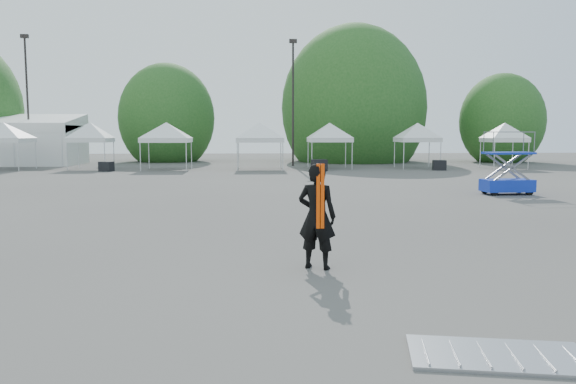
{
  "coord_description": "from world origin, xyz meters",
  "views": [
    {
      "loc": [
        0.03,
        -12.13,
        2.58
      ],
      "look_at": [
        0.74,
        -0.01,
        1.3
      ],
      "focal_mm": 35.0,
      "sensor_mm": 36.0,
      "label": 1
    }
  ],
  "objects": [
    {
      "name": "crate_west",
      "position": [
        -10.04,
        26.45,
        0.33
      ],
      "size": [
        1.03,
        0.92,
        0.66
      ],
      "primitive_type": "cube",
      "rotation": [
        0.0,
        0.0,
        -0.38
      ],
      "color": "black",
      "rests_on": "ground"
    },
    {
      "name": "tent_c",
      "position": [
        -11.71,
        28.86,
        3.06
      ],
      "size": [
        3.9,
        3.9,
        3.88
      ],
      "color": "silver",
      "rests_on": "ground"
    },
    {
      "name": "light_pole_east",
      "position": [
        3.0,
        32.0,
        5.52
      ],
      "size": [
        0.6,
        0.25,
        9.8
      ],
      "color": "black",
      "rests_on": "ground"
    },
    {
      "name": "man",
      "position": [
        1.19,
        -1.67,
        1.01
      ],
      "size": [
        0.86,
        0.73,
        2.02
      ],
      "rotation": [
        0.0,
        0.0,
        2.75
      ],
      "color": "black",
      "rests_on": "ground"
    },
    {
      "name": "tent_f",
      "position": [
        5.46,
        28.75,
        3.06
      ],
      "size": [
        4.33,
        4.33,
        3.88
      ],
      "color": "silver",
      "rests_on": "ground"
    },
    {
      "name": "tree_far_e",
      "position": [
        22.0,
        37.0,
        3.63
      ],
      "size": [
        3.84,
        3.84,
        5.84
      ],
      "color": "#382314",
      "rests_on": "ground"
    },
    {
      "name": "tent_e",
      "position": [
        0.36,
        27.88,
        3.06
      ],
      "size": [
        4.69,
        4.69,
        3.88
      ],
      "color": "silver",
      "rests_on": "ground"
    },
    {
      "name": "tree_mid_e",
      "position": [
        9.0,
        39.0,
        4.84
      ],
      "size": [
        5.12,
        5.12,
        7.79
      ],
      "color": "#382314",
      "rests_on": "ground"
    },
    {
      "name": "ground",
      "position": [
        0.0,
        0.0,
        0.0
      ],
      "size": [
        120.0,
        120.0,
        0.0
      ],
      "primitive_type": "plane",
      "color": "#474442",
      "rests_on": "ground"
    },
    {
      "name": "tent_h",
      "position": [
        18.17,
        27.89,
        3.06
      ],
      "size": [
        3.8,
        3.8,
        3.88
      ],
      "color": "silver",
      "rests_on": "ground"
    },
    {
      "name": "scissor_lift",
      "position": [
        10.64,
        10.83,
        1.33
      ],
      "size": [
        2.1,
        1.14,
        2.64
      ],
      "rotation": [
        0.0,
        0.0,
        0.06
      ],
      "color": "#0E15B8",
      "rests_on": "ground"
    },
    {
      "name": "crate_mid",
      "position": [
        4.42,
        26.19,
        0.39
      ],
      "size": [
        1.12,
        0.95,
        0.78
      ],
      "primitive_type": "cube",
      "rotation": [
        0.0,
        0.0,
        0.19
      ],
      "color": "black",
      "rests_on": "ground"
    },
    {
      "name": "tent_g",
      "position": [
        11.93,
        28.62,
        3.06
      ],
      "size": [
        4.07,
        4.07,
        3.88
      ],
      "color": "silver",
      "rests_on": "ground"
    },
    {
      "name": "tent_d",
      "position": [
        -6.18,
        27.81,
        3.06
      ],
      "size": [
        4.64,
        4.64,
        3.88
      ],
      "color": "silver",
      "rests_on": "ground"
    },
    {
      "name": "crate_east",
      "position": [
        12.86,
        26.27,
        0.35
      ],
      "size": [
        1.02,
        0.86,
        0.7
      ],
      "primitive_type": "cube",
      "rotation": [
        0.0,
        0.0,
        -0.2
      ],
      "color": "black",
      "rests_on": "ground"
    },
    {
      "name": "tent_b",
      "position": [
        -17.59,
        28.48,
        3.06
      ],
      "size": [
        4.67,
        4.67,
        3.88
      ],
      "color": "silver",
      "rests_on": "ground"
    },
    {
      "name": "barrier_mid",
      "position": [
        2.82,
        -6.06,
        0.03
      ],
      "size": [
        2.17,
        1.37,
        0.06
      ],
      "rotation": [
        0.0,
        0.0,
        -0.19
      ],
      "color": "#A6A8AE",
      "rests_on": "ground"
    },
    {
      "name": "tree_mid_w",
      "position": [
        -8.0,
        40.0,
        3.93
      ],
      "size": [
        4.16,
        4.16,
        6.33
      ],
      "color": "#382314",
      "rests_on": "ground"
    },
    {
      "name": "light_pole_west",
      "position": [
        -18.0,
        34.0,
        5.77
      ],
      "size": [
        0.6,
        0.25,
        10.3
      ],
      "color": "black",
      "rests_on": "ground"
    }
  ]
}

